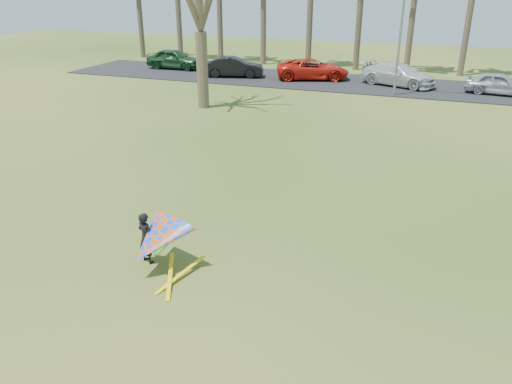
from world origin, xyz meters
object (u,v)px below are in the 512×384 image
(car_0, at_px, (175,59))
(car_3, at_px, (398,74))
(car_4, at_px, (499,84))
(streetlight, at_px, (405,22))
(kite_flyer, at_px, (155,240))
(car_2, at_px, (313,69))
(car_1, at_px, (234,67))

(car_0, height_order, car_3, car_0)
(car_3, xyz_separation_m, car_4, (6.28, -0.70, -0.07))
(car_3, height_order, car_4, car_3)
(car_4, bearing_deg, streetlight, 119.25)
(car_3, bearing_deg, kite_flyer, -165.86)
(car_2, xyz_separation_m, kite_flyer, (2.65, -26.53, 0.05))
(car_1, xyz_separation_m, car_3, (11.85, 0.85, 0.03))
(car_3, bearing_deg, car_0, 108.85)
(kite_flyer, bearing_deg, streetlight, 80.94)
(car_0, bearing_deg, car_3, -93.48)
(car_3, distance_m, car_4, 6.32)
(kite_flyer, bearing_deg, car_4, 69.21)
(kite_flyer, bearing_deg, car_1, 108.29)
(car_2, distance_m, car_3, 6.09)
(car_1, distance_m, kite_flyer, 26.80)
(streetlight, bearing_deg, car_1, 169.40)
(car_3, height_order, kite_flyer, kite_flyer)
(car_0, height_order, car_2, car_0)
(car_3, bearing_deg, streetlight, -153.69)
(car_3, bearing_deg, car_1, 115.69)
(car_0, relative_size, car_3, 0.89)
(kite_flyer, bearing_deg, car_3, 82.55)
(streetlight, xyz_separation_m, kite_flyer, (-3.70, -23.19, -3.63))
(car_1, xyz_separation_m, kite_flyer, (8.41, -25.45, 0.06))
(streetlight, distance_m, car_4, 7.48)
(car_0, xyz_separation_m, car_3, (17.75, -0.85, -0.03))
(car_1, height_order, car_2, car_2)
(car_1, distance_m, car_4, 18.13)
(car_1, distance_m, car_3, 11.88)
(car_4, distance_m, kite_flyer, 27.39)
(streetlight, bearing_deg, kite_flyer, -99.06)
(car_0, bearing_deg, kite_flyer, -152.95)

